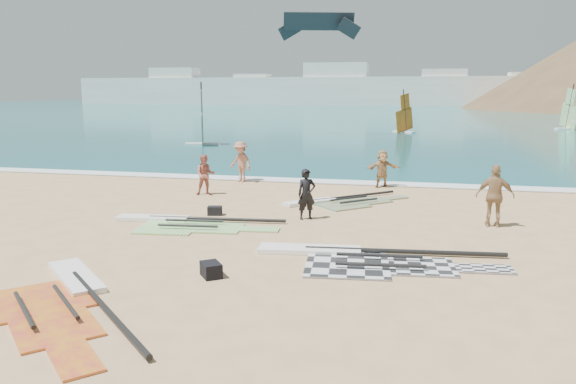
% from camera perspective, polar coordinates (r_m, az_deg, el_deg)
% --- Properties ---
extents(ground, '(300.00, 300.00, 0.00)m').
position_cam_1_polar(ground, '(14.82, -2.89, -6.54)').
color(ground, tan).
rests_on(ground, ground).
extents(sea, '(300.00, 240.00, 0.06)m').
position_cam_1_polar(sea, '(145.74, 11.70, 8.40)').
color(sea, '#0C5357').
rests_on(sea, ground).
extents(surf_line, '(300.00, 1.20, 0.04)m').
position_cam_1_polar(surf_line, '(26.57, 4.43, 0.98)').
color(surf_line, white).
rests_on(surf_line, ground).
extents(far_town, '(160.00, 8.00, 12.00)m').
position_cam_1_polar(far_town, '(164.81, 6.38, 10.31)').
color(far_town, white).
rests_on(far_town, ground).
extents(rig_grey, '(6.53, 2.77, 0.21)m').
position_cam_1_polar(rig_grey, '(14.62, 7.22, -6.63)').
color(rig_grey, black).
rests_on(rig_grey, ground).
extents(rig_green, '(5.73, 2.41, 0.20)m').
position_cam_1_polar(rig_green, '(18.54, -10.80, -3.10)').
color(rig_green, '#54D020').
rests_on(rig_green, ground).
extents(rig_orange, '(4.67, 4.12, 0.20)m').
position_cam_1_polar(rig_orange, '(21.75, 5.17, -0.99)').
color(rig_orange, orange).
rests_on(rig_orange, ground).
extents(rig_red, '(4.99, 5.36, 0.20)m').
position_cam_1_polar(rig_red, '(12.70, -21.74, -9.96)').
color(rig_red, '#BC1C38').
rests_on(rig_red, ground).
extents(gear_bag_near, '(0.55, 0.45, 0.31)m').
position_cam_1_polar(gear_bag_near, '(19.72, -7.45, -1.89)').
color(gear_bag_near, black).
rests_on(gear_bag_near, ground).
extents(gear_bag_far, '(0.66, 0.69, 0.34)m').
position_cam_1_polar(gear_bag_far, '(13.31, -7.82, -7.83)').
color(gear_bag_far, black).
rests_on(gear_bag_far, ground).
extents(person_wetsuit, '(0.74, 0.65, 1.71)m').
position_cam_1_polar(person_wetsuit, '(18.80, 1.89, -0.24)').
color(person_wetsuit, black).
rests_on(person_wetsuit, ground).
extents(beachgoer_left, '(0.99, 0.88, 1.68)m').
position_cam_1_polar(beachgoer_left, '(23.48, -8.40, 1.74)').
color(beachgoer_left, '#B36354').
rests_on(beachgoer_left, ground).
extents(beachgoer_mid, '(1.44, 1.21, 1.93)m').
position_cam_1_polar(beachgoer_mid, '(26.63, -4.82, 3.09)').
color(beachgoer_mid, '#A2674F').
rests_on(beachgoer_mid, ground).
extents(beachgoer_back, '(1.19, 0.54, 1.99)m').
position_cam_1_polar(beachgoer_back, '(18.92, 20.29, -0.37)').
color(beachgoer_back, '#9E7A50').
rests_on(beachgoer_back, ground).
extents(beachgoer_right, '(1.62, 1.11, 1.68)m').
position_cam_1_polar(beachgoer_right, '(25.41, 9.57, 2.35)').
color(beachgoer_right, tan).
rests_on(beachgoer_right, ground).
extents(windsurfer_left, '(2.84, 3.16, 4.99)m').
position_cam_1_polar(windsurfer_left, '(44.92, -8.70, 6.50)').
color(windsurfer_left, white).
rests_on(windsurfer_left, ground).
extents(windsurfer_centre, '(2.39, 2.47, 4.43)m').
position_cam_1_polar(windsurfer_centre, '(59.02, 11.74, 7.17)').
color(windsurfer_centre, white).
rests_on(windsurfer_centre, ground).
extents(windsurfer_right, '(2.87, 3.22, 5.04)m').
position_cam_1_polar(windsurfer_right, '(69.52, 26.63, 6.85)').
color(windsurfer_right, white).
rests_on(windsurfer_right, ground).
extents(kitesurf_kite, '(7.57, 2.75, 2.51)m').
position_cam_1_polar(kitesurf_kite, '(54.54, 3.15, 16.70)').
color(kitesurf_kite, black).
rests_on(kitesurf_kite, ground).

